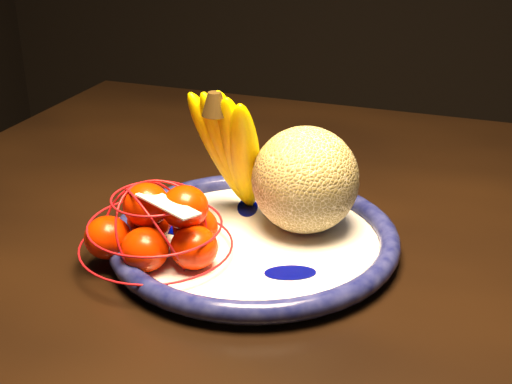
% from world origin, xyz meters
% --- Properties ---
extents(dining_table, '(1.60, 1.07, 0.76)m').
position_xyz_m(dining_table, '(-0.01, -0.03, 0.68)').
color(dining_table, black).
rests_on(dining_table, ground).
extents(fruit_bowl, '(0.34, 0.34, 0.03)m').
position_xyz_m(fruit_bowl, '(-0.24, -0.13, 0.77)').
color(fruit_bowl, white).
rests_on(fruit_bowl, dining_table).
extents(cantaloupe, '(0.13, 0.13, 0.13)m').
position_xyz_m(cantaloupe, '(-0.18, -0.09, 0.84)').
color(cantaloupe, olive).
rests_on(cantaloupe, fruit_bowl).
extents(banana_bunch, '(0.11, 0.12, 0.18)m').
position_xyz_m(banana_bunch, '(-0.28, -0.07, 0.86)').
color(banana_bunch, '#FFDE00').
rests_on(banana_bunch, fruit_bowl).
extents(mandarin_bag, '(0.20, 0.20, 0.11)m').
position_xyz_m(mandarin_bag, '(-0.33, -0.19, 0.80)').
color(mandarin_bag, '#EC2900').
rests_on(mandarin_bag, fruit_bowl).
extents(price_tag, '(0.08, 0.06, 0.01)m').
position_xyz_m(price_tag, '(-0.31, -0.22, 0.85)').
color(price_tag, white).
rests_on(price_tag, mandarin_bag).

